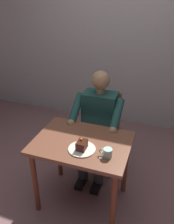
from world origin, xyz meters
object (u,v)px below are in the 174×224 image
at_px(chair, 102,127).
at_px(cake_slice, 82,145).
at_px(seated_person, 97,125).
at_px(coffee_cup, 107,153).
at_px(dessert_spoon, 102,156).
at_px(dining_table, 82,151).

bearing_deg(chair, cake_slice, 93.07).
distance_m(seated_person, cake_slice, 0.61).
distance_m(coffee_cup, dessert_spoon, 0.05).
bearing_deg(dining_table, cake_slice, 110.01).
height_order(chair, cake_slice, chair).
bearing_deg(cake_slice, dining_table, -69.99).
height_order(dining_table, coffee_cup, coffee_cup).
bearing_deg(chair, seated_person, 90.00).
xyz_separation_m(chair, seated_person, (0.00, 0.18, 0.13)).
bearing_deg(dining_table, chair, -90.00).
height_order(dining_table, seated_person, seated_person).
bearing_deg(dining_table, dessert_spoon, 147.92).
distance_m(dining_table, coffee_cup, 0.34).
relative_size(chair, seated_person, 0.75).
height_order(cake_slice, dessert_spoon, cake_slice).
relative_size(dining_table, dessert_spoon, 6.11).
bearing_deg(dining_table, seated_person, -90.00).
relative_size(coffee_cup, dessert_spoon, 0.77).
relative_size(chair, dessert_spoon, 6.45).
distance_m(chair, coffee_cup, 0.87).
distance_m(seated_person, coffee_cup, 0.68).
height_order(chair, coffee_cup, chair).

